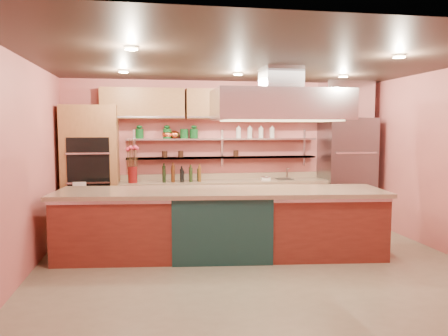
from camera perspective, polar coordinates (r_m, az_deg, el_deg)
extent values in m
cube|color=gray|center=(6.25, 4.01, -12.61)|extent=(6.00, 5.00, 0.02)
cube|color=black|center=(6.02, 4.18, 13.77)|extent=(6.00, 5.00, 0.02)
cube|color=#C4615C|center=(8.42, 0.05, 1.78)|extent=(6.00, 0.04, 2.80)
cube|color=#C4615C|center=(3.61, 13.55, -2.90)|extent=(6.00, 0.04, 2.80)
cube|color=#C4615C|center=(6.02, -24.88, -0.06)|extent=(0.04, 5.00, 2.80)
cube|color=#915D34|center=(8.06, -16.97, -0.38)|extent=(0.95, 0.64, 2.30)
cube|color=slate|center=(8.81, 15.70, -0.55)|extent=(0.95, 0.72, 2.10)
cube|color=tan|center=(8.22, 0.06, -4.87)|extent=(3.84, 0.64, 0.93)
cube|color=silver|center=(8.28, -0.13, 1.38)|extent=(3.60, 0.26, 0.03)
cube|color=silver|center=(8.27, -0.14, 3.80)|extent=(3.60, 0.26, 0.03)
cube|color=#915D34|center=(8.24, 0.27, 8.31)|extent=(4.60, 0.36, 0.55)
cube|color=silver|center=(6.63, 7.38, 8.17)|extent=(2.00, 1.00, 0.45)
cube|color=#FFE5A5|center=(6.21, 3.73, 13.23)|extent=(4.00, 2.80, 0.02)
cube|color=maroon|center=(6.57, -0.39, -7.16)|extent=(4.83, 1.56, 0.99)
cylinder|color=#5B0D0E|center=(7.98, -11.84, -0.86)|extent=(0.19, 0.19, 0.29)
cube|color=black|center=(8.00, -5.53, -0.92)|extent=(0.79, 0.34, 0.25)
cube|color=silver|center=(8.27, 5.44, -1.25)|extent=(0.18, 0.14, 0.10)
cylinder|color=silver|center=(8.49, 8.23, -0.70)|extent=(0.03, 0.03, 0.22)
ellipsoid|color=#DC5E32|center=(8.17, -6.49, 4.36)|extent=(0.22, 0.22, 0.15)
cylinder|color=#0E451A|center=(8.18, -5.23, 4.48)|extent=(0.15, 0.15, 0.18)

